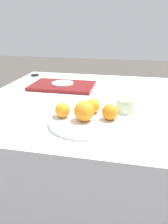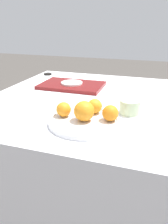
% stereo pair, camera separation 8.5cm
% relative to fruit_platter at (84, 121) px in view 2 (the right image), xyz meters
% --- Properties ---
extents(ground_plane, '(12.00, 12.00, 0.00)m').
position_rel_fruit_platter_xyz_m(ground_plane, '(0.15, 0.31, -0.77)').
color(ground_plane, '#4C4742').
extents(table, '(1.48, 1.08, 0.76)m').
position_rel_fruit_platter_xyz_m(table, '(0.15, 0.31, -0.39)').
color(table, white).
rests_on(table, ground_plane).
extents(fruit_platter, '(0.28, 0.28, 0.02)m').
position_rel_fruit_platter_xyz_m(fruit_platter, '(0.00, 0.00, 0.00)').
color(fruit_platter, silver).
rests_on(fruit_platter, table).
extents(orange_0, '(0.08, 0.08, 0.08)m').
position_rel_fruit_platter_xyz_m(orange_0, '(0.00, 0.00, 0.04)').
color(orange_0, orange).
rests_on(orange_0, fruit_platter).
extents(orange_1, '(0.06, 0.06, 0.06)m').
position_rel_fruit_platter_xyz_m(orange_1, '(0.10, 0.03, 0.04)').
color(orange_1, orange).
rests_on(orange_1, fruit_platter).
extents(orange_2, '(0.06, 0.06, 0.06)m').
position_rel_fruit_platter_xyz_m(orange_2, '(0.02, 0.09, 0.04)').
color(orange_2, orange).
rests_on(orange_2, fruit_platter).
extents(orange_3, '(0.06, 0.06, 0.06)m').
position_rel_fruit_platter_xyz_m(orange_3, '(-0.09, 0.01, 0.03)').
color(orange_3, orange).
rests_on(orange_3, fruit_platter).
extents(serving_tray, '(0.38, 0.25, 0.02)m').
position_rel_fruit_platter_xyz_m(serving_tray, '(-0.23, 0.47, -0.00)').
color(serving_tray, maroon).
rests_on(serving_tray, table).
extents(side_plate, '(0.13, 0.13, 0.01)m').
position_rel_fruit_platter_xyz_m(side_plate, '(-0.23, 0.47, 0.01)').
color(side_plate, white).
rests_on(side_plate, serving_tray).
extents(cup_2, '(0.09, 0.09, 0.06)m').
position_rel_fruit_platter_xyz_m(cup_2, '(0.16, 0.16, 0.02)').
color(cup_2, '#B7CC9E').
rests_on(cup_2, table).
extents(soy_dish, '(0.06, 0.06, 0.01)m').
position_rel_fruit_platter_xyz_m(soy_dish, '(-0.52, 0.72, -0.00)').
color(soy_dish, black).
rests_on(soy_dish, table).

